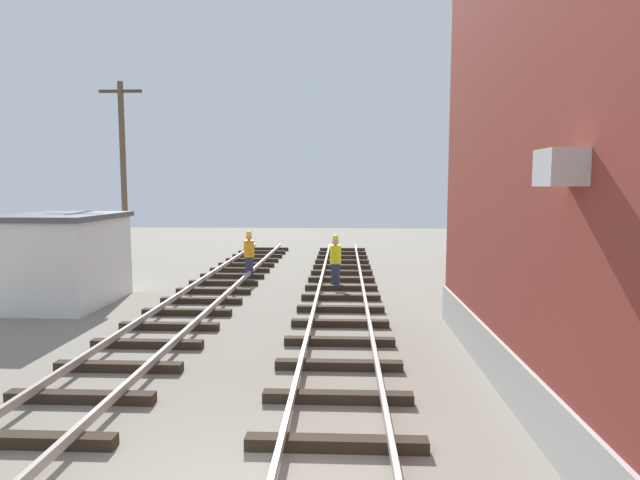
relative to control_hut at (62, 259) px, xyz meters
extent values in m
cube|color=#2D2319|center=(8.47, -8.62, -1.30)|extent=(2.50, 0.24, 0.18)
cube|color=#2D2319|center=(8.47, -7.04, -1.30)|extent=(2.50, 0.24, 0.18)
cube|color=#2D2319|center=(8.47, -5.45, -1.30)|extent=(2.50, 0.24, 0.18)
cube|color=#2D2319|center=(8.47, -3.86, -1.30)|extent=(2.50, 0.24, 0.18)
cube|color=#2D2319|center=(8.47, -2.28, -1.30)|extent=(2.50, 0.24, 0.18)
cube|color=#2D2319|center=(8.47, -0.69, -1.30)|extent=(2.50, 0.24, 0.18)
cube|color=#2D2319|center=(8.47, 0.90, -1.30)|extent=(2.50, 0.24, 0.18)
cube|color=#2D2319|center=(8.47, 2.48, -1.30)|extent=(2.50, 0.24, 0.18)
cube|color=#2D2319|center=(8.47, 4.07, -1.30)|extent=(2.50, 0.24, 0.18)
cube|color=#2D2319|center=(8.47, 5.66, -1.30)|extent=(2.50, 0.24, 0.18)
cube|color=#2D2319|center=(8.47, 7.24, -1.30)|extent=(2.50, 0.24, 0.18)
cube|color=#2D2319|center=(8.47, 8.83, -1.30)|extent=(2.50, 0.24, 0.18)
cube|color=#2D2319|center=(8.47, 10.42, -1.30)|extent=(2.50, 0.24, 0.18)
cube|color=#2D2319|center=(8.47, 12.00, -1.30)|extent=(2.50, 0.24, 0.18)
cube|color=#2D2319|center=(8.47, 13.59, -1.30)|extent=(2.50, 0.24, 0.18)
cube|color=#2D2319|center=(4.20, -8.72, -1.30)|extent=(2.50, 0.24, 0.18)
cube|color=#2D2319|center=(4.20, -7.23, -1.30)|extent=(2.50, 0.24, 0.18)
cube|color=#2D2319|center=(4.20, -5.74, -1.30)|extent=(2.50, 0.24, 0.18)
cube|color=#2D2319|center=(4.20, -4.25, -1.30)|extent=(2.50, 0.24, 0.18)
cube|color=#2D2319|center=(4.20, -2.76, -1.30)|extent=(2.50, 0.24, 0.18)
cube|color=#2D2319|center=(4.20, -1.27, -1.30)|extent=(2.50, 0.24, 0.18)
cube|color=#2D2319|center=(4.20, 0.22, -1.30)|extent=(2.50, 0.24, 0.18)
cube|color=#2D2319|center=(4.20, 1.71, -1.30)|extent=(2.50, 0.24, 0.18)
cube|color=#2D2319|center=(4.20, 3.20, -1.30)|extent=(2.50, 0.24, 0.18)
cube|color=#2D2319|center=(4.20, 4.70, -1.30)|extent=(2.50, 0.24, 0.18)
cube|color=#2D2319|center=(4.20, 6.19, -1.30)|extent=(2.50, 0.24, 0.18)
cube|color=#2D2319|center=(4.20, 7.68, -1.30)|extent=(2.50, 0.24, 0.18)
cube|color=#2D2319|center=(4.20, 9.17, -1.30)|extent=(2.50, 0.24, 0.18)
cube|color=#2D2319|center=(4.20, 10.66, -1.30)|extent=(2.50, 0.24, 0.18)
cube|color=#2D2319|center=(4.20, 12.15, -1.30)|extent=(2.50, 0.24, 0.18)
cube|color=#2D2319|center=(4.20, 13.64, -1.30)|extent=(2.50, 0.24, 0.18)
cube|color=#B2B2AD|center=(11.30, -7.29, -0.94)|extent=(0.08, 12.14, 0.90)
cube|color=silver|center=(11.11, -9.11, 2.41)|extent=(0.44, 0.60, 0.44)
cube|color=silver|center=(0.01, 0.00, -0.09)|extent=(2.80, 3.60, 2.60)
cube|color=#4C4C51|center=(0.01, 0.00, 1.29)|extent=(3.00, 3.80, 0.16)
cube|color=brown|center=(-1.41, 0.00, -0.39)|extent=(0.06, 0.90, 2.00)
cube|color=silver|center=(-4.76, 8.78, -0.67)|extent=(4.20, 1.80, 0.80)
cube|color=#1E232D|center=(-4.76, 8.78, 0.05)|extent=(2.31, 1.66, 0.64)
cylinder|color=black|center=(-3.45, 9.68, -1.07)|extent=(0.64, 0.24, 0.64)
cylinder|color=black|center=(-3.45, 7.88, -1.07)|extent=(0.64, 0.24, 0.64)
cylinder|color=black|center=(-6.06, 9.68, -1.07)|extent=(0.64, 0.24, 0.64)
cylinder|color=black|center=(-6.06, 7.88, -1.07)|extent=(0.64, 0.24, 0.64)
cylinder|color=black|center=(-9.35, 11.27, -1.07)|extent=(0.64, 0.24, 0.64)
cylinder|color=brown|center=(-0.82, 6.65, 2.59)|extent=(0.24, 0.24, 7.95)
cube|color=#4C3D2D|center=(-0.82, 6.65, 6.16)|extent=(1.80, 0.12, 0.12)
cylinder|color=#262D4C|center=(8.26, 3.10, -0.96)|extent=(0.32, 0.32, 0.85)
cylinder|color=yellow|center=(8.26, 3.10, -0.21)|extent=(0.40, 0.40, 0.65)
sphere|color=tan|center=(8.26, 3.10, 0.23)|extent=(0.24, 0.24, 0.24)
sphere|color=yellow|center=(8.26, 3.10, 0.37)|extent=(0.22, 0.22, 0.22)
cylinder|color=#262D4C|center=(4.87, 4.69, -0.96)|extent=(0.32, 0.32, 0.85)
cylinder|color=orange|center=(4.87, 4.69, -0.21)|extent=(0.40, 0.40, 0.65)
sphere|color=tan|center=(4.87, 4.69, 0.23)|extent=(0.24, 0.24, 0.24)
sphere|color=yellow|center=(4.87, 4.69, 0.37)|extent=(0.22, 0.22, 0.22)
camera|label=1|loc=(8.57, -15.48, 2.19)|focal=29.58mm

